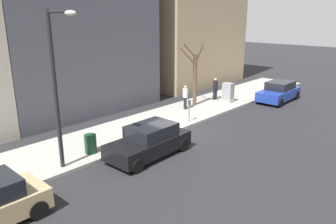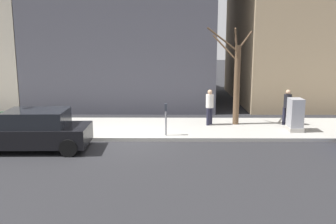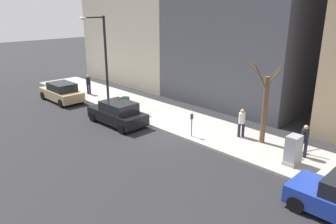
{
  "view_description": "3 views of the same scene",
  "coord_description": "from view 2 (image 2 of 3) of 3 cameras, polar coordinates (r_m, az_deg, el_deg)",
  "views": [
    {
      "loc": [
        -11.52,
        13.31,
        6.45
      ],
      "look_at": [
        0.22,
        0.56,
        1.28
      ],
      "focal_mm": 35.0,
      "sensor_mm": 36.0,
      "label": 1
    },
    {
      "loc": [
        -14.71,
        -1.8,
        4.12
      ],
      "look_at": [
        1.66,
        -1.67,
        0.91
      ],
      "focal_mm": 40.0,
      "sensor_mm": 36.0,
      "label": 2
    },
    {
      "loc": [
        -12.68,
        -13.23,
        7.33
      ],
      "look_at": [
        0.04,
        -0.07,
        1.35
      ],
      "focal_mm": 35.0,
      "sensor_mm": 36.0,
      "label": 3
    }
  ],
  "objects": [
    {
      "name": "parking_meter",
      "position": [
        15.48,
        -0.33,
        -0.6
      ],
      "size": [
        0.14,
        0.1,
        1.35
      ],
      "color": "slate",
      "rests_on": "sidewalk"
    },
    {
      "name": "utility_box",
      "position": [
        17.21,
        18.81,
        -0.45
      ],
      "size": [
        0.83,
        0.61,
        1.43
      ],
      "color": "#A8A399",
      "rests_on": "sidewalk"
    },
    {
      "name": "trash_bin",
      "position": [
        17.47,
        -23.26,
        -1.43
      ],
      "size": [
        0.56,
        0.56,
        0.9
      ],
      "primitive_type": "cylinder",
      "color": "#14381E",
      "rests_on": "sidewalk"
    },
    {
      "name": "pedestrian_near_meter",
      "position": [
        18.25,
        17.74,
        1.0
      ],
      "size": [
        0.36,
        0.4,
        1.66
      ],
      "rotation": [
        0.0,
        0.0,
        4.54
      ],
      "color": "#1E1E2D",
      "rests_on": "sidewalk"
    },
    {
      "name": "sidewalk",
      "position": [
        17.28,
        -5.53,
        -2.48
      ],
      "size": [
        4.0,
        36.0,
        0.15
      ],
      "primitive_type": "cube",
      "color": "#9E9B93",
      "rests_on": "ground"
    },
    {
      "name": "parked_car_black",
      "position": [
        14.88,
        -19.79,
        -2.71
      ],
      "size": [
        1.99,
        4.23,
        1.52
      ],
      "rotation": [
        0.0,
        0.0,
        0.02
      ],
      "color": "black",
      "rests_on": "ground"
    },
    {
      "name": "bare_tree",
      "position": [
        17.68,
        10.34,
        4.89
      ],
      "size": [
        2.17,
        2.11,
        4.5
      ],
      "color": "brown",
      "rests_on": "sidewalk"
    },
    {
      "name": "ground_plane",
      "position": [
        15.38,
        -6.29,
        -4.5
      ],
      "size": [
        120.0,
        120.0,
        0.0
      ],
      "primitive_type": "plane",
      "color": "#232326"
    },
    {
      "name": "pedestrian_midblock",
      "position": [
        17.5,
        6.37,
        1.05
      ],
      "size": [
        0.36,
        0.36,
        1.66
      ],
      "rotation": [
        0.0,
        0.0,
        5.66
      ],
      "color": "#1E1E2D",
      "rests_on": "sidewalk"
    }
  ]
}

